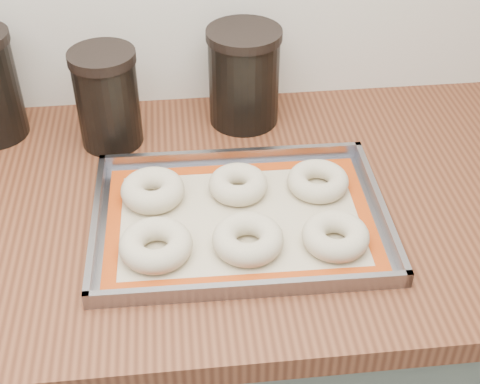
{
  "coord_description": "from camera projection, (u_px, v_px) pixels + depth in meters",
  "views": [
    {
      "loc": [
        0.09,
        0.81,
        1.6
      ],
      "look_at": [
        0.18,
        1.61,
        0.96
      ],
      "focal_mm": 50.0,
      "sensor_mm": 36.0,
      "label": 1
    }
  ],
  "objects": [
    {
      "name": "canister_right",
      "position": [
        244.0,
        76.0,
        1.24
      ],
      "size": [
        0.14,
        0.14,
        0.19
      ],
      "color": "black",
      "rests_on": "countertop"
    },
    {
      "name": "baking_mat",
      "position": [
        240.0,
        219.0,
        1.06
      ],
      "size": [
        0.43,
        0.3,
        0.0
      ],
      "rotation": [
        0.0,
        0.0,
        -0.02
      ],
      "color": "#C6B793",
      "rests_on": "baking_tray"
    },
    {
      "name": "bagel_front_mid",
      "position": [
        248.0,
        239.0,
        1.0
      ],
      "size": [
        0.13,
        0.13,
        0.04
      ],
      "primitive_type": "torus",
      "rotation": [
        0.0,
        0.0,
        -0.21
      ],
      "color": "beige",
      "rests_on": "baking_mat"
    },
    {
      "name": "countertop",
      "position": [
        129.0,
        213.0,
        1.11
      ],
      "size": [
        3.06,
        0.68,
        0.04
      ],
      "primitive_type": "cube",
      "color": "brown",
      "rests_on": "cabinet"
    },
    {
      "name": "baking_tray",
      "position": [
        240.0,
        218.0,
        1.06
      ],
      "size": [
        0.47,
        0.34,
        0.03
      ],
      "rotation": [
        0.0,
        0.0,
        -0.02
      ],
      "color": "gray",
      "rests_on": "countertop"
    },
    {
      "name": "bagel_front_left",
      "position": [
        156.0,
        245.0,
        0.98
      ],
      "size": [
        0.12,
        0.12,
        0.04
      ],
      "primitive_type": "torus",
      "rotation": [
        0.0,
        0.0,
        -0.08
      ],
      "color": "beige",
      "rests_on": "baking_mat"
    },
    {
      "name": "bagel_back_left",
      "position": [
        153.0,
        190.0,
        1.08
      ],
      "size": [
        0.12,
        0.12,
        0.04
      ],
      "primitive_type": "torus",
      "rotation": [
        0.0,
        0.0,
        0.12
      ],
      "color": "beige",
      "rests_on": "baking_mat"
    },
    {
      "name": "bagel_back_right",
      "position": [
        318.0,
        181.0,
        1.11
      ],
      "size": [
        0.11,
        0.11,
        0.03
      ],
      "primitive_type": "torus",
      "rotation": [
        0.0,
        0.0,
        -0.03
      ],
      "color": "beige",
      "rests_on": "baking_mat"
    },
    {
      "name": "canister_mid",
      "position": [
        107.0,
        98.0,
        1.18
      ],
      "size": [
        0.12,
        0.12,
        0.18
      ],
      "color": "black",
      "rests_on": "countertop"
    },
    {
      "name": "cabinet",
      "position": [
        151.0,
        377.0,
        1.39
      ],
      "size": [
        3.0,
        0.65,
        0.86
      ],
      "primitive_type": "cube",
      "color": "slate",
      "rests_on": "floor"
    },
    {
      "name": "bagel_front_right",
      "position": [
        336.0,
        236.0,
        1.0
      ],
      "size": [
        0.13,
        0.13,
        0.04
      ],
      "primitive_type": "torus",
      "rotation": [
        0.0,
        0.0,
        -0.27
      ],
      "color": "beige",
      "rests_on": "baking_mat"
    },
    {
      "name": "bagel_back_mid",
      "position": [
        238.0,
        184.0,
        1.1
      ],
      "size": [
        0.11,
        0.11,
        0.04
      ],
      "primitive_type": "torus",
      "rotation": [
        0.0,
        0.0,
        -0.1
      ],
      "color": "beige",
      "rests_on": "baking_mat"
    }
  ]
}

